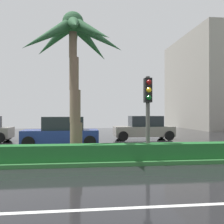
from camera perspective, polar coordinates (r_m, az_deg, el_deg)
palm_tree_centre_left at (r=11.37m, az=-8.58°, el=14.82°), size 4.47×4.58×6.07m
traffic_signal_median_right at (r=10.24m, az=7.95°, el=2.23°), size 0.28×0.43×3.23m
car_in_traffic_third at (r=15.29m, az=-11.08°, el=-4.39°), size 4.30×2.02×1.72m
car_in_traffic_fourth at (r=19.06m, az=7.11°, el=-3.56°), size 4.30×2.02×1.72m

